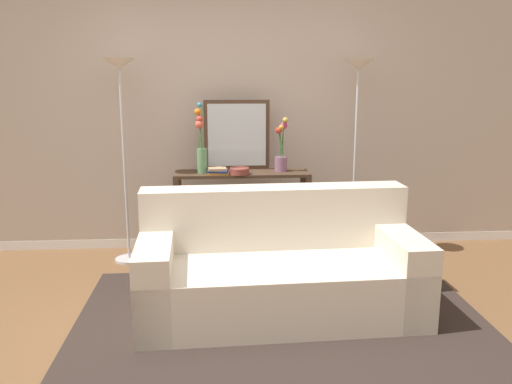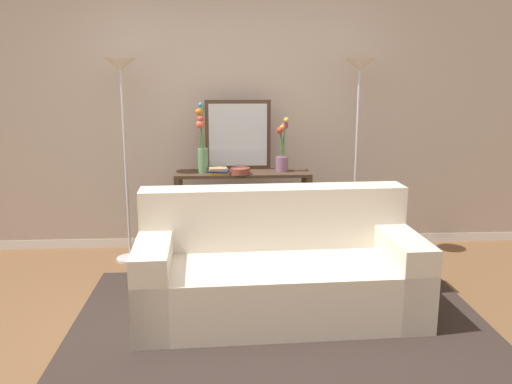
% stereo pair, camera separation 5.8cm
% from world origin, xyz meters
% --- Properties ---
extents(ground_plane, '(16.00, 16.00, 0.02)m').
position_xyz_m(ground_plane, '(0.00, 0.00, -0.01)').
color(ground_plane, brown).
extents(back_wall, '(12.00, 0.15, 2.95)m').
position_xyz_m(back_wall, '(0.00, 1.99, 1.47)').
color(back_wall, white).
rests_on(back_wall, ground).
extents(area_rug, '(2.89, 1.96, 0.01)m').
position_xyz_m(area_rug, '(0.47, 0.20, 0.01)').
color(area_rug, '#332823').
rests_on(area_rug, ground).
extents(couch, '(2.02, 0.98, 0.88)m').
position_xyz_m(couch, '(0.46, 0.36, 0.31)').
color(couch, beige).
rests_on(couch, ground).
extents(console_table, '(1.24, 0.36, 0.82)m').
position_xyz_m(console_table, '(0.26, 1.58, 0.56)').
color(console_table, '#473323').
rests_on(console_table, ground).
extents(floor_lamp_left, '(0.28, 0.28, 1.84)m').
position_xyz_m(floor_lamp_left, '(-0.80, 1.55, 1.44)').
color(floor_lamp_left, silver).
rests_on(floor_lamp_left, ground).
extents(floor_lamp_right, '(0.28, 0.28, 1.83)m').
position_xyz_m(floor_lamp_right, '(1.30, 1.55, 1.44)').
color(floor_lamp_right, silver).
rests_on(floor_lamp_right, ground).
extents(wall_mirror, '(0.61, 0.02, 0.65)m').
position_xyz_m(wall_mirror, '(0.22, 1.72, 1.15)').
color(wall_mirror, '#473323').
rests_on(wall_mirror, console_table).
extents(vase_tall_flowers, '(0.11, 0.12, 0.63)m').
position_xyz_m(vase_tall_flowers, '(-0.11, 1.54, 1.06)').
color(vase_tall_flowers, '#669E6B').
rests_on(vase_tall_flowers, console_table).
extents(vase_short_flowers, '(0.12, 0.12, 0.50)m').
position_xyz_m(vase_short_flowers, '(0.62, 1.60, 1.00)').
color(vase_short_flowers, gray).
rests_on(vase_short_flowers, console_table).
extents(fruit_bowl, '(0.18, 0.18, 0.06)m').
position_xyz_m(fruit_bowl, '(0.23, 1.47, 0.85)').
color(fruit_bowl, brown).
rests_on(fruit_bowl, console_table).
extents(book_stack, '(0.20, 0.17, 0.06)m').
position_xyz_m(book_stack, '(0.03, 1.48, 0.85)').
color(book_stack, '#B77F33').
rests_on(book_stack, console_table).
extents(book_row_under_console, '(0.44, 0.18, 0.13)m').
position_xyz_m(book_row_under_console, '(-0.04, 1.58, 0.06)').
color(book_row_under_console, '#236033').
rests_on(book_row_under_console, ground).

